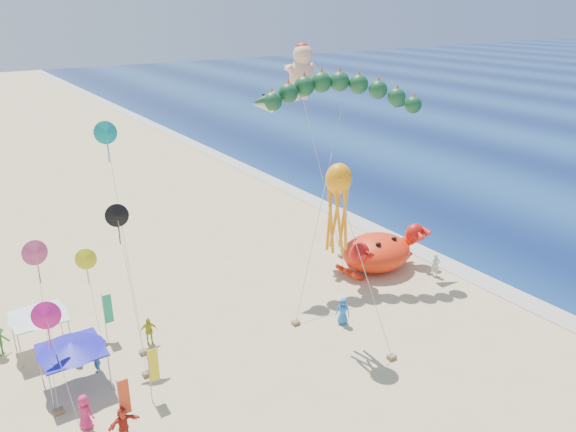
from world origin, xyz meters
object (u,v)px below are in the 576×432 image
object	(u,v)px
cherub_kite	(302,71)
crab_inflatable	(377,251)
octopus_kite	(338,202)
dragon_kite	(340,99)
canopy_blue	(71,347)
canopy_white	(38,313)

from	to	relation	value
cherub_kite	crab_inflatable	bearing A→B (deg)	-72.62
crab_inflatable	octopus_kite	world-z (taller)	octopus_kite
crab_inflatable	dragon_kite	distance (m)	12.01
dragon_kite	cherub_kite	world-z (taller)	cherub_kite
canopy_blue	cherub_kite	bearing A→B (deg)	23.11
crab_inflatable	canopy_blue	distance (m)	23.19
crab_inflatable	canopy_white	distance (m)	24.07
canopy_blue	canopy_white	bearing A→B (deg)	99.60
octopus_kite	cherub_kite	bearing A→B (deg)	63.92
crab_inflatable	cherub_kite	world-z (taller)	cherub_kite
crab_inflatable	octopus_kite	size ratio (longest dim) A/B	0.69
dragon_kite	cherub_kite	xyz separation A→B (m)	(0.19, 5.00, 1.44)
octopus_kite	canopy_blue	xyz separation A→B (m)	(-14.72, 3.65, -6.31)
crab_inflatable	octopus_kite	bearing A→B (deg)	-147.24
canopy_blue	canopy_white	world-z (taller)	same
cherub_kite	octopus_kite	bearing A→B (deg)	-116.08
octopus_kite	canopy_white	size ratio (longest dim) A/B	3.38
crab_inflatable	dragon_kite	size ratio (longest dim) A/B	0.53
crab_inflatable	octopus_kite	distance (m)	12.35
crab_inflatable	cherub_kite	distance (m)	15.01
crab_inflatable	cherub_kite	size ratio (longest dim) A/B	0.46
crab_inflatable	canopy_blue	size ratio (longest dim) A/B	2.18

